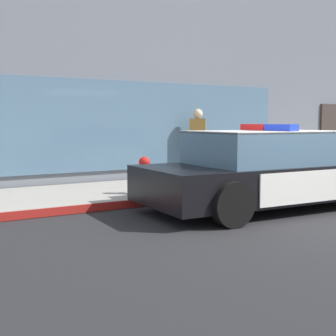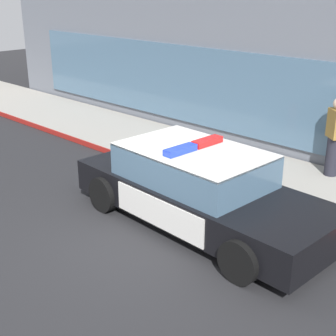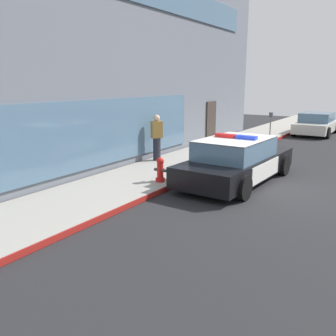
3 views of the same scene
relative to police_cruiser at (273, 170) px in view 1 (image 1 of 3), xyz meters
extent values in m
plane|color=#262628|center=(-0.28, -0.93, -0.68)|extent=(48.00, 48.00, 0.00)
cube|color=#A39E93|center=(-0.28, 2.60, -0.60)|extent=(48.00, 2.62, 0.15)
cube|color=maroon|center=(-0.28, 1.28, -0.60)|extent=(28.80, 0.04, 0.14)
cube|color=slate|center=(-0.65, 8.42, 3.62)|extent=(23.11, 8.92, 8.60)
cube|color=slate|center=(-3.42, 3.93, 0.77)|extent=(13.87, 0.08, 2.10)
cube|color=#382D28|center=(6.29, 3.93, 0.37)|extent=(1.00, 0.08, 2.10)
cube|color=black|center=(0.06, 0.00, -0.18)|extent=(5.04, 2.11, 0.60)
cube|color=silver|center=(-1.67, 0.08, -0.01)|extent=(1.47, 1.90, 0.05)
cube|color=silver|center=(0.01, 0.95, -0.18)|extent=(2.08, 0.13, 0.51)
cube|color=silver|center=(-0.09, -0.95, -0.18)|extent=(2.08, 0.13, 0.51)
cube|color=yellow|center=(0.01, 0.97, -0.18)|extent=(0.22, 0.02, 0.26)
cube|color=slate|center=(-0.14, 0.01, 0.39)|extent=(2.65, 1.81, 0.60)
cube|color=silver|center=(-0.14, 0.01, 0.68)|extent=(2.65, 1.81, 0.04)
cube|color=red|center=(-0.12, 0.34, 0.76)|extent=(0.23, 0.65, 0.11)
cube|color=blue|center=(-0.16, -0.33, 0.76)|extent=(0.23, 0.65, 0.11)
cylinder|color=black|center=(1.74, 0.85, -0.34)|extent=(0.69, 0.25, 0.68)
cylinder|color=black|center=(-1.53, 1.01, -0.34)|extent=(0.69, 0.25, 0.68)
cylinder|color=black|center=(-1.62, -0.86, -0.34)|extent=(0.69, 0.25, 0.68)
cylinder|color=red|center=(-1.68, 1.71, -0.48)|extent=(0.28, 0.28, 0.10)
cylinder|color=red|center=(-1.68, 1.71, -0.20)|extent=(0.19, 0.19, 0.45)
sphere|color=red|center=(-1.68, 1.71, 0.09)|extent=(0.22, 0.22, 0.22)
cylinder|color=#333338|center=(-1.68, 1.71, 0.16)|extent=(0.06, 0.06, 0.05)
cylinder|color=#333338|center=(-1.68, 1.56, -0.18)|extent=(0.09, 0.10, 0.09)
cylinder|color=#333338|center=(-1.68, 1.85, -0.18)|extent=(0.09, 0.10, 0.09)
cylinder|color=#333338|center=(-1.53, 1.71, -0.22)|extent=(0.10, 0.12, 0.12)
cylinder|color=#23232D|center=(0.80, 3.50, -0.10)|extent=(0.28, 0.28, 0.85)
cube|color=olive|center=(0.80, 3.50, 0.63)|extent=(0.48, 0.45, 0.62)
sphere|color=beige|center=(0.80, 3.50, 1.06)|extent=(0.24, 0.24, 0.24)
camera|label=1|loc=(-5.84, -6.03, 0.85)|focal=49.41mm
camera|label=2|loc=(5.08, -6.09, 3.41)|focal=51.99mm
camera|label=3|loc=(-10.39, -4.08, 2.34)|focal=39.02mm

